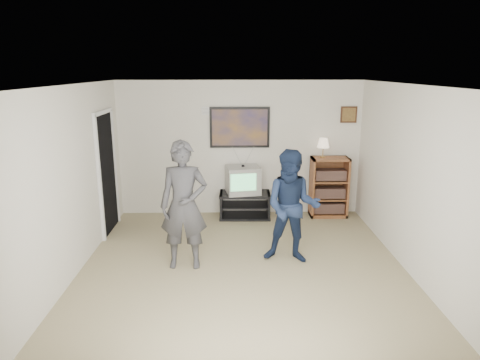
{
  "coord_description": "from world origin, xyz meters",
  "views": [
    {
      "loc": [
        -0.15,
        -5.35,
        2.7
      ],
      "look_at": [
        -0.03,
        0.57,
        1.15
      ],
      "focal_mm": 32.0,
      "sensor_mm": 36.0,
      "label": 1
    }
  ],
  "objects_px": {
    "media_stand": "(245,205)",
    "person_short": "(292,207)",
    "bookshelf": "(329,187)",
    "crt_television": "(243,180)",
    "person_tall": "(184,205)"
  },
  "relations": [
    {
      "from": "media_stand",
      "to": "person_short",
      "type": "xyz_separation_m",
      "value": [
        0.61,
        -1.89,
        0.58
      ]
    },
    {
      "from": "bookshelf",
      "to": "crt_television",
      "type": "bearing_deg",
      "value": -178.21
    },
    {
      "from": "crt_television",
      "to": "person_short",
      "type": "height_order",
      "value": "person_short"
    },
    {
      "from": "person_tall",
      "to": "person_short",
      "type": "height_order",
      "value": "person_tall"
    },
    {
      "from": "crt_television",
      "to": "person_tall",
      "type": "relative_size",
      "value": 0.33
    },
    {
      "from": "person_short",
      "to": "bookshelf",
      "type": "bearing_deg",
      "value": 75.05
    },
    {
      "from": "person_tall",
      "to": "person_short",
      "type": "xyz_separation_m",
      "value": [
        1.5,
        0.14,
        -0.08
      ]
    },
    {
      "from": "crt_television",
      "to": "person_short",
      "type": "bearing_deg",
      "value": -80.43
    },
    {
      "from": "bookshelf",
      "to": "person_tall",
      "type": "xyz_separation_m",
      "value": [
        -2.46,
        -2.08,
        0.33
      ]
    },
    {
      "from": "media_stand",
      "to": "crt_television",
      "type": "xyz_separation_m",
      "value": [
        -0.04,
        -0.0,
        0.48
      ]
    },
    {
      "from": "media_stand",
      "to": "bookshelf",
      "type": "height_order",
      "value": "bookshelf"
    },
    {
      "from": "bookshelf",
      "to": "person_tall",
      "type": "distance_m",
      "value": 3.24
    },
    {
      "from": "bookshelf",
      "to": "media_stand",
      "type": "bearing_deg",
      "value": -178.17
    },
    {
      "from": "media_stand",
      "to": "person_tall",
      "type": "distance_m",
      "value": 2.31
    },
    {
      "from": "crt_television",
      "to": "bookshelf",
      "type": "bearing_deg",
      "value": -7.38
    }
  ]
}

